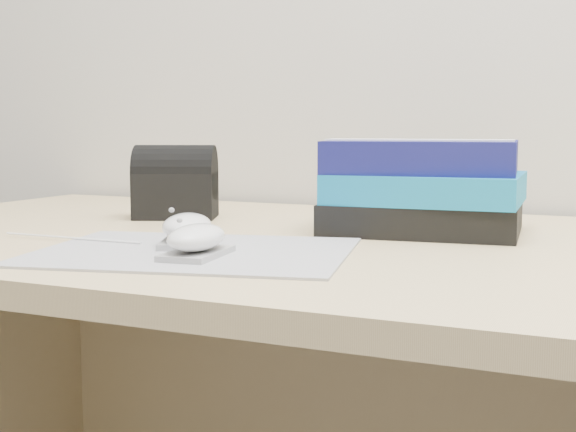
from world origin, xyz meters
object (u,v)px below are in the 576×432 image
at_px(book_stack, 424,187).
at_px(pouch, 176,183).
at_px(mouse_front, 197,240).
at_px(desk, 374,399).
at_px(mouse_rear, 187,229).

bearing_deg(book_stack, pouch, -179.83).
xyz_separation_m(mouse_front, pouch, (-0.24, 0.33, 0.04)).
height_order(desk, pouch, pouch).
bearing_deg(pouch, book_stack, 0.17).
distance_m(desk, pouch, 0.46).
bearing_deg(mouse_front, desk, 67.19).
distance_m(book_stack, pouch, 0.41).
xyz_separation_m(mouse_rear, pouch, (-0.18, 0.26, 0.03)).
bearing_deg(desk, pouch, 171.74).
xyz_separation_m(mouse_rear, book_stack, (0.23, 0.26, 0.04)).
bearing_deg(mouse_rear, book_stack, 48.97).
distance_m(mouse_rear, book_stack, 0.35).
height_order(mouse_rear, pouch, pouch).
relative_size(desk, mouse_front, 14.95).
distance_m(desk, book_stack, 0.31).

